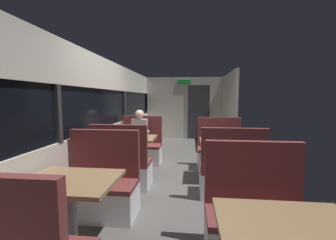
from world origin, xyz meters
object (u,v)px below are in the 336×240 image
object	(u,v)px
bench_rear_aisle_facing_end	(231,176)
bench_rear_aisle_facing_entry	(219,153)
dining_table_mid_window	(133,142)
bench_front_aisle_facing_entry	(256,225)
dining_table_rear_aisle	(225,146)
seated_passenger	(140,141)
bench_mid_window_facing_end	(122,168)
bench_mid_window_facing_entry	(141,149)
dining_table_near_window	(70,189)
bench_near_window_facing_entry	(101,190)

from	to	relation	value
bench_rear_aisle_facing_end	bench_rear_aisle_facing_entry	bearing A→B (deg)	90.00
dining_table_mid_window	bench_front_aisle_facing_entry	distance (m)	2.85
dining_table_rear_aisle	bench_rear_aisle_facing_entry	distance (m)	0.77
bench_front_aisle_facing_entry	seated_passenger	bearing A→B (deg)	122.33
seated_passenger	bench_front_aisle_facing_entry	bearing A→B (deg)	-57.67
bench_mid_window_facing_end	bench_mid_window_facing_entry	distance (m)	1.40
dining_table_near_window	bench_rear_aisle_facing_end	size ratio (longest dim) A/B	0.82
dining_table_near_window	dining_table_mid_window	size ratio (longest dim) A/B	1.00
dining_table_mid_window	bench_mid_window_facing_end	distance (m)	0.77
bench_rear_aisle_facing_end	bench_rear_aisle_facing_entry	world-z (taller)	same
bench_mid_window_facing_end	bench_front_aisle_facing_entry	size ratio (longest dim) A/B	1.00
bench_near_window_facing_entry	dining_table_mid_window	size ratio (longest dim) A/B	1.22
bench_mid_window_facing_end	bench_rear_aisle_facing_end	xyz separation A→B (m)	(1.79, -0.20, 0.00)
bench_mid_window_facing_end	seated_passenger	bearing A→B (deg)	90.00
bench_mid_window_facing_entry	dining_table_rear_aisle	bearing A→B (deg)	-26.68
dining_table_near_window	bench_near_window_facing_entry	bearing A→B (deg)	90.00
bench_front_aisle_facing_entry	bench_rear_aisle_facing_entry	xyz separation A→B (m)	(0.00, 2.70, 0.00)
seated_passenger	dining_table_near_window	bearing A→B (deg)	-90.00
bench_mid_window_facing_end	bench_rear_aisle_facing_end	distance (m)	1.80
dining_table_mid_window	bench_rear_aisle_facing_entry	bearing A→B (deg)	15.59
dining_table_near_window	dining_table_rear_aisle	distance (m)	2.76
bench_mid_window_facing_end	bench_rear_aisle_facing_end	size ratio (longest dim) A/B	1.00
bench_near_window_facing_entry	dining_table_near_window	bearing A→B (deg)	-90.00
dining_table_mid_window	bench_rear_aisle_facing_entry	size ratio (longest dim) A/B	0.82
bench_mid_window_facing_end	dining_table_rear_aisle	bearing A→B (deg)	15.59
dining_table_near_window	seated_passenger	size ratio (longest dim) A/B	0.71
dining_table_near_window	dining_table_mid_window	xyz separation A→B (m)	(0.00, 2.30, 0.00)
bench_mid_window_facing_end	seated_passenger	distance (m)	1.34
dining_table_near_window	dining_table_rear_aisle	bearing A→B (deg)	49.57
dining_table_mid_window	bench_rear_aisle_facing_end	world-z (taller)	bench_rear_aisle_facing_end
dining_table_mid_window	bench_rear_aisle_facing_entry	distance (m)	1.88
dining_table_near_window	bench_mid_window_facing_entry	xyz separation A→B (m)	(0.00, 3.00, -0.31)
dining_table_rear_aisle	bench_front_aisle_facing_entry	bearing A→B (deg)	-90.00
bench_rear_aisle_facing_entry	bench_mid_window_facing_end	bearing A→B (deg)	-146.19
bench_mid_window_facing_entry	dining_table_rear_aisle	distance (m)	2.03
bench_near_window_facing_entry	bench_rear_aisle_facing_entry	bearing A→B (deg)	49.57
dining_table_rear_aisle	dining_table_mid_window	bearing A→B (deg)	173.62
bench_mid_window_facing_entry	bench_rear_aisle_facing_end	xyz separation A→B (m)	(1.79, -1.60, 0.00)
dining_table_near_window	bench_mid_window_facing_entry	distance (m)	3.02
bench_mid_window_facing_entry	seated_passenger	bearing A→B (deg)	-90.00
dining_table_mid_window	bench_mid_window_facing_entry	xyz separation A→B (m)	(0.00, 0.70, -0.31)
bench_near_window_facing_entry	bench_mid_window_facing_end	distance (m)	0.90
bench_mid_window_facing_end	dining_table_rear_aisle	xyz separation A→B (m)	(1.79, 0.50, 0.31)
bench_near_window_facing_entry	bench_mid_window_facing_entry	bearing A→B (deg)	90.00
bench_mid_window_facing_end	bench_rear_aisle_facing_entry	xyz separation A→B (m)	(1.79, 1.20, 0.00)
bench_rear_aisle_facing_end	bench_near_window_facing_entry	bearing A→B (deg)	-158.59
bench_front_aisle_facing_entry	bench_rear_aisle_facing_entry	bearing A→B (deg)	90.00
bench_mid_window_facing_entry	bench_rear_aisle_facing_entry	xyz separation A→B (m)	(1.79, -0.20, 0.00)
dining_table_near_window	seated_passenger	world-z (taller)	seated_passenger
dining_table_near_window	bench_front_aisle_facing_entry	size ratio (longest dim) A/B	0.82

